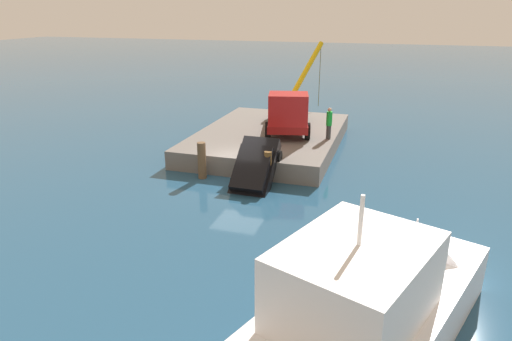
{
  "coord_description": "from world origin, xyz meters",
  "views": [
    {
      "loc": [
        20.65,
        7.47,
        8.38
      ],
      "look_at": [
        0.24,
        1.06,
        0.64
      ],
      "focal_mm": 31.51,
      "sensor_mm": 36.0,
      "label": 1
    }
  ],
  "objects_px": {
    "dock_worker": "(329,123)",
    "moored_yacht": "(383,306)",
    "salvaged_car": "(253,176)",
    "crane_truck": "(289,111)"
  },
  "relations": [
    {
      "from": "crane_truck",
      "to": "salvaged_car",
      "type": "distance_m",
      "value": 7.2
    },
    {
      "from": "salvaged_car",
      "to": "moored_yacht",
      "type": "relative_size",
      "value": 0.31
    },
    {
      "from": "dock_worker",
      "to": "moored_yacht",
      "type": "bearing_deg",
      "value": 14.45
    },
    {
      "from": "salvaged_car",
      "to": "dock_worker",
      "type": "bearing_deg",
      "value": 156.07
    },
    {
      "from": "dock_worker",
      "to": "moored_yacht",
      "type": "height_order",
      "value": "moored_yacht"
    },
    {
      "from": "crane_truck",
      "to": "salvaged_car",
      "type": "xyz_separation_m",
      "value": [
        6.97,
        -0.13,
        -1.77
      ]
    },
    {
      "from": "crane_truck",
      "to": "dock_worker",
      "type": "height_order",
      "value": "crane_truck"
    },
    {
      "from": "crane_truck",
      "to": "dock_worker",
      "type": "xyz_separation_m",
      "value": [
        0.8,
        2.61,
        -0.35
      ]
    },
    {
      "from": "moored_yacht",
      "to": "crane_truck",
      "type": "bearing_deg",
      "value": -157.7
    },
    {
      "from": "salvaged_car",
      "to": "moored_yacht",
      "type": "xyz_separation_m",
      "value": [
        8.8,
        6.6,
        0.09
      ]
    }
  ]
}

